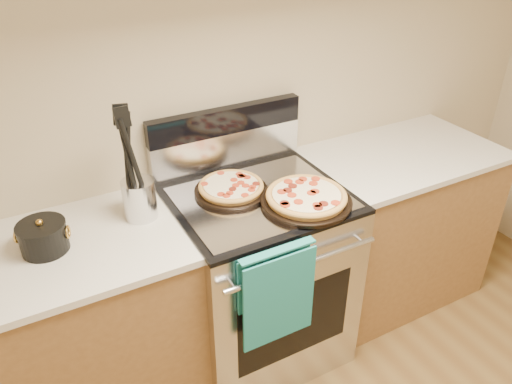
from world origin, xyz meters
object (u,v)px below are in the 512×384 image
range_body (258,277)px  saucepan (44,238)px  pepperoni_pizza_front (306,198)px  utensil_crock (140,199)px  pepperoni_pizza_back (231,188)px

range_body → saucepan: saucepan is taller
range_body → pepperoni_pizza_front: 0.55m
utensil_crock → saucepan: 0.39m
range_body → pepperoni_pizza_back: pepperoni_pizza_back is taller
pepperoni_pizza_back → utensil_crock: 0.40m
pepperoni_pizza_front → saucepan: saucepan is taller
pepperoni_pizza_back → utensil_crock: bearing=176.4°
pepperoni_pizza_front → utensil_crock: 0.69m
range_body → saucepan: bearing=177.0°
range_body → pepperoni_pizza_front: size_ratio=2.34×
pepperoni_pizza_back → pepperoni_pizza_front: (0.24, -0.23, 0.00)m
saucepan → range_body: bearing=-3.0°
pepperoni_pizza_back → utensil_crock: (-0.40, 0.03, 0.05)m
pepperoni_pizza_back → saucepan: saucepan is taller
pepperoni_pizza_back → pepperoni_pizza_front: 0.34m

